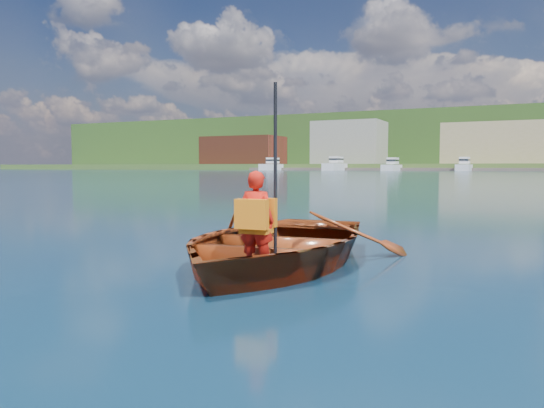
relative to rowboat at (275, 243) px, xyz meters
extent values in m
plane|color=#102A3C|center=(0.54, 0.08, -0.26)|extent=(600.00, 600.00, 0.00)
imported|color=brown|center=(0.00, 0.00, 0.00)|extent=(3.06, 4.11, 0.82)
imported|color=red|center=(0.20, -0.89, 0.36)|extent=(0.39, 0.27, 1.03)
cube|color=orange|center=(0.21, -1.01, 0.44)|extent=(0.35, 0.12, 0.30)
cube|color=orange|center=(0.20, -0.77, 0.44)|extent=(0.34, 0.10, 0.30)
cube|color=orange|center=(0.20, -0.89, 0.26)|extent=(0.31, 0.24, 0.05)
cylinder|color=black|center=(0.35, -0.73, 0.81)|extent=(0.04, 0.04, 1.93)
cube|color=#385D23|center=(0.54, 190.08, 0.74)|extent=(400.00, 80.00, 2.00)
cube|color=#23451E|center=(0.54, 240.08, 10.74)|extent=(400.00, 100.00, 22.00)
cube|color=brown|center=(2.21, 148.08, 0.14)|extent=(160.04, 6.72, 0.80)
cube|color=brown|center=(-89.46, 165.08, 6.74)|extent=(28.00, 16.00, 10.00)
cube|color=gray|center=(-49.46, 165.08, 8.74)|extent=(22.00, 16.00, 14.00)
cube|color=tan|center=(-4.46, 165.08, 7.74)|extent=(30.00, 16.00, 12.00)
cube|color=silver|center=(-67.79, 143.08, 0.59)|extent=(3.19, 11.40, 2.12)
cube|color=silver|center=(-67.79, 144.22, 2.77)|extent=(2.23, 5.13, 1.80)
cube|color=black|center=(-67.79, 144.22, 2.87)|extent=(2.30, 5.36, 0.50)
cube|color=silver|center=(-47.10, 143.08, 0.67)|extent=(3.65, 13.04, 2.32)
cube|color=silver|center=(-47.10, 144.38, 2.96)|extent=(2.56, 5.87, 1.80)
cube|color=black|center=(-47.10, 144.38, 3.06)|extent=(2.63, 6.13, 0.50)
cube|color=silver|center=(-30.41, 143.08, 0.50)|extent=(3.39, 12.10, 1.89)
cube|color=silver|center=(-30.41, 144.29, 2.53)|extent=(2.37, 5.44, 1.80)
cube|color=black|center=(-30.41, 144.29, 2.63)|extent=(2.44, 5.69, 0.50)
cube|color=silver|center=(-11.26, 143.08, 0.51)|extent=(3.37, 12.03, 1.93)
cube|color=silver|center=(-11.26, 144.28, 2.57)|extent=(2.36, 5.41, 1.80)
cube|color=black|center=(-11.26, 144.28, 2.67)|extent=(2.42, 5.65, 0.50)
cylinder|color=#382314|center=(-78.13, 200.86, 5.45)|extent=(0.80, 0.80, 3.10)
sphere|color=#28601C|center=(-78.13, 200.86, 9.59)|extent=(5.79, 5.79, 5.79)
cylinder|color=#382314|center=(-23.98, 215.72, 8.18)|extent=(0.80, 0.80, 2.62)
sphere|color=#28601C|center=(-23.98, 215.72, 11.68)|extent=(4.90, 4.90, 4.90)
cylinder|color=#382314|center=(-62.22, 279.67, 21.08)|extent=(0.80, 0.80, 2.85)
sphere|color=#28601C|center=(-62.22, 279.67, 24.88)|extent=(5.32, 5.32, 5.32)
cylinder|color=#382314|center=(-52.20, 211.99, 7.75)|extent=(0.80, 0.80, 3.25)
sphere|color=#28601C|center=(-52.20, 211.99, 12.08)|extent=(6.06, 6.06, 6.06)
cylinder|color=#382314|center=(-44.03, 234.65, 12.50)|extent=(0.80, 0.80, 3.69)
sphere|color=#28601C|center=(-44.03, 234.65, 17.42)|extent=(6.88, 6.88, 6.88)
cylinder|color=#382314|center=(-126.04, 256.65, 17.10)|extent=(0.80, 0.80, 4.08)
sphere|color=#28601C|center=(-126.04, 256.65, 22.54)|extent=(7.62, 7.62, 7.62)
cylinder|color=#382314|center=(-41.83, 277.65, 20.91)|extent=(0.80, 0.80, 3.31)
sphere|color=#28601C|center=(-41.83, 277.65, 25.33)|extent=(6.19, 6.19, 6.19)
cylinder|color=#382314|center=(-119.66, 252.37, 15.50)|extent=(0.80, 0.80, 2.59)
sphere|color=#28601C|center=(-119.66, 252.37, 18.95)|extent=(4.84, 4.84, 4.84)
cylinder|color=#382314|center=(-144.29, 208.00, 6.74)|extent=(0.80, 0.80, 2.82)
sphere|color=#28601C|center=(-144.29, 208.00, 10.49)|extent=(5.26, 5.26, 5.26)
cylinder|color=#382314|center=(-13.82, 252.10, 15.73)|extent=(0.80, 0.80, 3.18)
sphere|color=#28601C|center=(-13.82, 252.10, 19.97)|extent=(5.93, 5.93, 5.93)
cylinder|color=#382314|center=(-106.68, 269.86, 19.10)|extent=(0.80, 0.80, 2.82)
sphere|color=#28601C|center=(-106.68, 269.86, 22.86)|extent=(5.26, 5.26, 5.26)
cylinder|color=#382314|center=(-139.86, 240.14, 13.49)|extent=(0.80, 0.80, 3.47)
sphere|color=#28601C|center=(-139.86, 240.14, 18.11)|extent=(6.48, 6.48, 6.48)
camera|label=1|loc=(2.65, -5.69, 0.92)|focal=35.00mm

